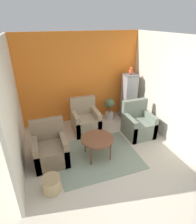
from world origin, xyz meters
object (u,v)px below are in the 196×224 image
at_px(coffee_table, 97,140).
at_px(birdcage, 129,97).
at_px(armchair_left, 50,150).
at_px(armchair_right, 138,125).
at_px(potted_plant, 109,107).
at_px(armchair_middle, 85,121).
at_px(parrot, 131,71).
at_px(wicker_basket, 51,184).

bearing_deg(coffee_table, birdcage, 44.00).
height_order(armchair_left, armchair_right, same).
height_order(coffee_table, potted_plant, potted_plant).
height_order(coffee_table, birdcage, birdcage).
relative_size(coffee_table, armchair_middle, 0.78).
bearing_deg(armchair_left, armchair_middle, 42.27).
xyz_separation_m(coffee_table, armchair_right, (1.38, 0.51, -0.15)).
xyz_separation_m(coffee_table, parrot, (1.62, 1.57, 1.09)).
xyz_separation_m(coffee_table, wicker_basket, (-1.15, -0.67, -0.29)).
relative_size(coffee_table, parrot, 3.30).
xyz_separation_m(armchair_middle, birdcage, (1.56, 0.36, 0.38)).
bearing_deg(coffee_table, armchair_middle, 87.15).
distance_m(coffee_table, parrot, 2.51).
bearing_deg(coffee_table, armchair_right, 20.41).
xyz_separation_m(parrot, potted_plant, (-0.62, 0.10, -1.15)).
bearing_deg(parrot, coffee_table, -135.97).
bearing_deg(wicker_basket, birdcage, 38.86).
distance_m(armchair_left, armchair_middle, 1.50).
distance_m(armchair_right, armchair_middle, 1.49).
relative_size(armchair_right, wicker_basket, 2.74).
bearing_deg(potted_plant, armchair_right, -71.98).
bearing_deg(armchair_middle, wicker_basket, -122.83).
relative_size(coffee_table, potted_plant, 1.08).
distance_m(coffee_table, armchair_left, 1.08).
height_order(armchair_left, potted_plant, armchair_left).
xyz_separation_m(armchair_right, potted_plant, (-0.38, 1.16, 0.09)).
relative_size(armchair_right, parrot, 4.21).
xyz_separation_m(armchair_right, parrot, (0.24, 1.06, 1.24)).
distance_m(armchair_right, potted_plant, 1.22).
height_order(armchair_middle, potted_plant, armchair_middle).
bearing_deg(armchair_right, armchair_left, -172.63).
xyz_separation_m(armchair_left, armchair_right, (2.43, 0.31, 0.00)).
height_order(armchair_right, parrot, parrot).
relative_size(birdcage, wicker_basket, 4.12).
distance_m(armchair_right, parrot, 1.65).
relative_size(parrot, wicker_basket, 0.65).
distance_m(armchair_right, birdcage, 1.15).
bearing_deg(potted_plant, armchair_middle, -153.93).
bearing_deg(birdcage, armchair_middle, -167.10).
relative_size(armchair_middle, potted_plant, 1.37).
xyz_separation_m(birdcage, parrot, (0.00, 0.00, 0.86)).
height_order(potted_plant, wicker_basket, potted_plant).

